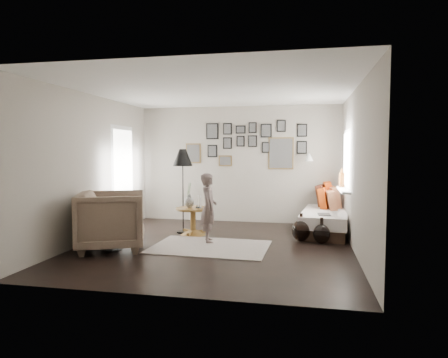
% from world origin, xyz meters
% --- Properties ---
extents(ground, '(4.80, 4.80, 0.00)m').
position_xyz_m(ground, '(0.00, 0.00, 0.00)').
color(ground, black).
rests_on(ground, ground).
extents(wall_back, '(4.50, 0.00, 4.50)m').
position_xyz_m(wall_back, '(0.00, 2.40, 1.30)').
color(wall_back, gray).
rests_on(wall_back, ground).
extents(wall_front, '(4.50, 0.00, 4.50)m').
position_xyz_m(wall_front, '(0.00, -2.40, 1.30)').
color(wall_front, gray).
rests_on(wall_front, ground).
extents(wall_left, '(0.00, 4.80, 4.80)m').
position_xyz_m(wall_left, '(-2.25, 0.00, 1.30)').
color(wall_left, gray).
rests_on(wall_left, ground).
extents(wall_right, '(0.00, 4.80, 4.80)m').
position_xyz_m(wall_right, '(2.25, 0.00, 1.30)').
color(wall_right, gray).
rests_on(wall_right, ground).
extents(ceiling, '(4.80, 4.80, 0.00)m').
position_xyz_m(ceiling, '(0.00, 0.00, 2.60)').
color(ceiling, white).
rests_on(ceiling, wall_back).
extents(door_left, '(0.00, 2.14, 2.14)m').
position_xyz_m(door_left, '(-2.23, 1.20, 1.05)').
color(door_left, white).
rests_on(door_left, wall_left).
extents(window_right, '(0.15, 1.32, 1.30)m').
position_xyz_m(window_right, '(2.18, 1.34, 0.93)').
color(window_right, white).
rests_on(window_right, wall_right).
extents(gallery_wall, '(2.74, 0.03, 1.08)m').
position_xyz_m(gallery_wall, '(0.29, 2.38, 1.74)').
color(gallery_wall, brown).
rests_on(gallery_wall, wall_back).
extents(wall_sconce, '(0.18, 0.36, 0.16)m').
position_xyz_m(wall_sconce, '(1.55, 2.13, 1.46)').
color(wall_sconce, white).
rests_on(wall_sconce, wall_back).
extents(rug, '(1.96, 1.40, 0.01)m').
position_xyz_m(rug, '(-0.06, -0.11, 0.01)').
color(rug, silver).
rests_on(rug, ground).
extents(pedestal_table, '(0.66, 0.66, 0.52)m').
position_xyz_m(pedestal_table, '(-0.61, 0.80, 0.24)').
color(pedestal_table, brown).
rests_on(pedestal_table, ground).
extents(vase, '(0.19, 0.19, 0.47)m').
position_xyz_m(vase, '(-0.69, 0.82, 0.67)').
color(vase, black).
rests_on(vase, pedestal_table).
extents(candles, '(0.11, 0.11, 0.25)m').
position_xyz_m(candles, '(-0.50, 0.80, 0.64)').
color(candles, black).
rests_on(candles, pedestal_table).
extents(daybed, '(1.05, 2.03, 0.95)m').
position_xyz_m(daybed, '(1.88, 1.59, 0.30)').
color(daybed, black).
rests_on(daybed, ground).
extents(magazine_on_daybed, '(0.23, 0.31, 0.02)m').
position_xyz_m(magazine_on_daybed, '(1.82, 0.94, 0.45)').
color(magazine_on_daybed, black).
rests_on(magazine_on_daybed, daybed).
extents(armchair, '(1.36, 1.34, 0.95)m').
position_xyz_m(armchair, '(-1.60, -0.56, 0.48)').
color(armchair, '#715D4C').
rests_on(armchair, ground).
extents(armchair_cushion, '(0.56, 0.57, 0.20)m').
position_xyz_m(armchair_cushion, '(-1.57, -0.51, 0.48)').
color(armchair_cushion, beige).
rests_on(armchair_cushion, armchair).
extents(floor_lamp, '(0.38, 0.38, 1.64)m').
position_xyz_m(floor_lamp, '(-0.86, 0.95, 1.41)').
color(floor_lamp, black).
rests_on(floor_lamp, ground).
extents(magazine_basket, '(0.36, 0.36, 0.40)m').
position_xyz_m(magazine_basket, '(-1.61, -0.55, 0.20)').
color(magazine_basket, black).
rests_on(magazine_basket, ground).
extents(demijohn_large, '(0.33, 0.33, 0.50)m').
position_xyz_m(demijohn_large, '(1.42, 0.64, 0.19)').
color(demijohn_large, black).
rests_on(demijohn_large, ground).
extents(demijohn_small, '(0.29, 0.29, 0.45)m').
position_xyz_m(demijohn_small, '(1.77, 0.52, 0.17)').
color(demijohn_small, black).
rests_on(demijohn_small, ground).
extents(child, '(0.42, 0.52, 1.21)m').
position_xyz_m(child, '(-0.18, 0.25, 0.61)').
color(child, brown).
rests_on(child, ground).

